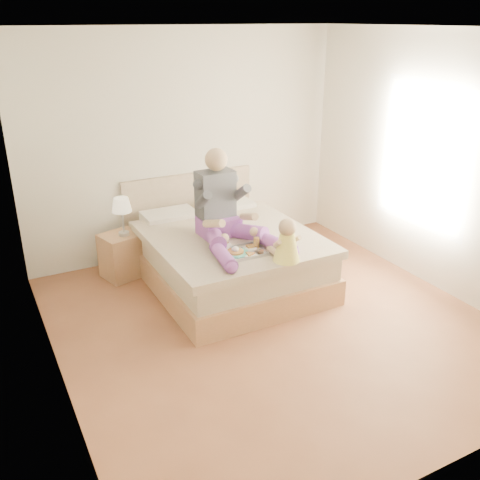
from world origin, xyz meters
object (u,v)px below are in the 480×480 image
bed (224,253)px  tray (243,250)px  adult (225,213)px  nightstand (122,255)px  baby (286,243)px

bed → tray: (-0.11, -0.67, 0.32)m
tray → adult: bearing=91.0°
bed → nightstand: bearing=148.7°
adult → tray: (-0.01, -0.42, -0.25)m
adult → nightstand: bearing=134.1°
bed → baby: (0.17, -1.01, 0.47)m
adult → baby: (0.28, -0.76, -0.11)m
bed → adult: 0.64m
nightstand → adult: size_ratio=0.44×
baby → bed: bearing=97.9°
adult → tray: bearing=-92.8°
adult → baby: 0.81m
tray → baby: 0.46m
tray → bed: bearing=82.3°
adult → tray: adult is taller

